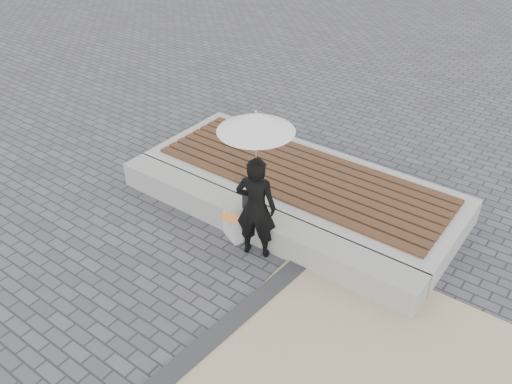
# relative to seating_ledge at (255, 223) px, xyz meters

# --- Properties ---
(ground) EXTENTS (80.00, 80.00, 0.00)m
(ground) POSITION_rel_seating_ledge_xyz_m (0.00, -1.60, -0.20)
(ground) COLOR #4C4C51
(ground) RESTS_ON ground
(edging_band) EXTENTS (0.61, 5.20, 0.04)m
(edging_band) POSITION_rel_seating_ledge_xyz_m (0.75, -2.10, -0.18)
(edging_band) COLOR #303032
(edging_band) RESTS_ON ground
(seating_ledge) EXTENTS (5.00, 0.45, 0.40)m
(seating_ledge) POSITION_rel_seating_ledge_xyz_m (0.00, 0.00, 0.00)
(seating_ledge) COLOR #A9A9A3
(seating_ledge) RESTS_ON ground
(timber_platform) EXTENTS (5.00, 2.00, 0.40)m
(timber_platform) POSITION_rel_seating_ledge_xyz_m (0.00, 1.20, 0.00)
(timber_platform) COLOR #A7A7A2
(timber_platform) RESTS_ON ground
(timber_decking) EXTENTS (4.60, 1.60, 0.04)m
(timber_decking) POSITION_rel_seating_ledge_xyz_m (0.00, 1.20, 0.22)
(timber_decking) COLOR #52361F
(timber_decking) RESTS_ON timber_platform
(woman) EXTENTS (0.64, 0.53, 1.51)m
(woman) POSITION_rel_seating_ledge_xyz_m (0.24, -0.32, 0.55)
(woman) COLOR black
(woman) RESTS_ON ground
(parasol) EXTENTS (0.95, 0.95, 1.22)m
(parasol) POSITION_rel_seating_ledge_xyz_m (0.24, -0.32, 1.80)
(parasol) COLOR silver
(parasol) RESTS_ON ground
(handbag) EXTENTS (0.40, 0.27, 0.27)m
(handbag) POSITION_rel_seating_ledge_xyz_m (-0.01, -0.05, 0.33)
(handbag) COLOR black
(handbag) RESTS_ON seating_ledge
(canvas_tote) EXTENTS (0.40, 0.29, 0.39)m
(canvas_tote) POSITION_rel_seating_ledge_xyz_m (-0.21, -0.25, -0.01)
(canvas_tote) COLOR beige
(canvas_tote) RESTS_ON ground
(magazine) EXTENTS (0.33, 0.29, 0.01)m
(magazine) POSITION_rel_seating_ledge_xyz_m (-0.21, -0.30, 0.19)
(magazine) COLOR red
(magazine) RESTS_ON canvas_tote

